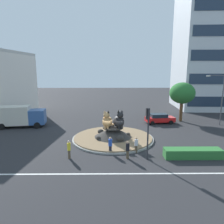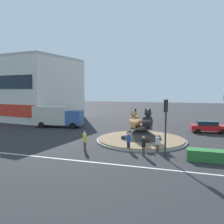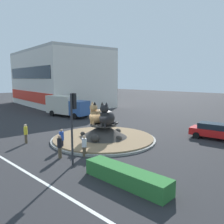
% 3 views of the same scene
% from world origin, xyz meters
% --- Properties ---
extents(ground_plane, '(160.00, 160.00, 0.00)m').
position_xyz_m(ground_plane, '(0.00, 0.00, 0.00)').
color(ground_plane, '#28282B').
extents(lane_centreline, '(112.00, 0.20, 0.01)m').
position_xyz_m(lane_centreline, '(0.00, -8.74, 0.00)').
color(lane_centreline, silver).
rests_on(lane_centreline, ground).
extents(roundabout_island, '(9.94, 9.94, 1.53)m').
position_xyz_m(roundabout_island, '(-0.00, -0.00, 0.52)').
color(roundabout_island, gray).
rests_on(roundabout_island, ground).
extents(cat_statue_calico, '(1.70, 2.26, 2.17)m').
position_xyz_m(cat_statue_calico, '(-0.69, -0.15, 2.33)').
color(cat_statue_calico, tan).
rests_on(cat_statue_calico, roundabout_island).
extents(cat_statue_black, '(1.71, 2.36, 2.24)m').
position_xyz_m(cat_statue_black, '(0.72, -0.27, 2.35)').
color(cat_statue_black, black).
rests_on(cat_statue_black, roundabout_island).
extents(traffic_light_mast, '(0.36, 0.46, 4.91)m').
position_xyz_m(traffic_light_mast, '(3.13, -5.87, 3.43)').
color(traffic_light_mast, '#2D2D33').
rests_on(traffic_light_mast, ground).
extents(shophouse_block, '(25.79, 16.78, 11.67)m').
position_xyz_m(shophouse_block, '(-28.45, 14.02, 5.83)').
color(shophouse_block, silver).
rests_on(shophouse_block, ground).
extents(clipped_hedge_strip, '(5.47, 1.20, 0.90)m').
position_xyz_m(clipped_hedge_strip, '(7.60, -5.62, 0.45)').
color(clipped_hedge_strip, '#2D7033').
rests_on(clipped_hedge_strip, ground).
extents(pedestrian_black_shirt, '(0.35, 0.35, 1.75)m').
position_xyz_m(pedestrian_black_shirt, '(1.31, -5.78, 0.93)').
color(pedestrian_black_shirt, brown).
rests_on(pedestrian_black_shirt, ground).
extents(pedestrian_yellow_shirt, '(0.33, 0.33, 1.79)m').
position_xyz_m(pedestrian_yellow_shirt, '(-4.26, -5.68, 0.96)').
color(pedestrian_yellow_shirt, brown).
rests_on(pedestrian_yellow_shirt, ground).
extents(pedestrian_blue_shirt, '(0.39, 0.39, 1.74)m').
position_xyz_m(pedestrian_blue_shirt, '(-0.34, -4.50, 0.92)').
color(pedestrian_blue_shirt, black).
rests_on(pedestrian_blue_shirt, ground).
extents(pedestrian_white_shirt, '(0.36, 0.36, 1.62)m').
position_xyz_m(pedestrian_white_shirt, '(2.31, -4.27, 0.85)').
color(pedestrian_white_shirt, brown).
rests_on(pedestrian_white_shirt, ground).
extents(hatchback_near_shophouse, '(4.74, 2.44, 1.55)m').
position_xyz_m(hatchback_near_shophouse, '(7.56, 7.70, 0.82)').
color(hatchback_near_shophouse, red).
rests_on(hatchback_near_shophouse, ground).
extents(delivery_box_truck, '(7.63, 3.42, 3.17)m').
position_xyz_m(delivery_box_truck, '(-13.97, 5.62, 1.70)').
color(delivery_box_truck, '#335693').
rests_on(delivery_box_truck, ground).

